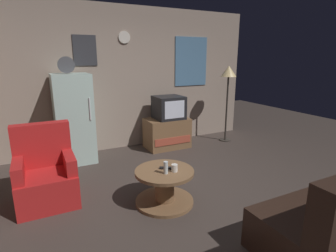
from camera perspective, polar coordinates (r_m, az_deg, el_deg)
ground_plane at (r=3.57m, az=5.89°, el=-15.17°), size 12.00×12.00×0.00m
wall_with_art at (r=5.34m, az=-8.01°, el=9.93°), size 5.20×0.12×2.69m
fridge at (r=4.78m, az=-19.42°, el=1.51°), size 0.60×0.62×1.77m
tv_stand at (r=5.32m, az=-0.21°, el=-1.51°), size 0.84×0.53×0.59m
crt_tv at (r=5.22m, az=0.15°, el=3.97°), size 0.54×0.51×0.44m
standing_lamp at (r=5.72m, az=12.73°, el=10.11°), size 0.32×0.32×1.59m
coffee_table at (r=3.37m, az=-0.76°, el=-12.76°), size 0.72×0.72×0.43m
wine_glass at (r=3.16m, az=-0.49°, el=-8.85°), size 0.05×0.05×0.15m
mug_ceramic_white at (r=3.23m, az=1.39°, el=-8.92°), size 0.08×0.08×0.09m
remote_control at (r=3.32m, az=-0.52°, el=-8.91°), size 0.15×0.11×0.02m
armchair at (r=3.69m, az=-24.55°, el=-9.57°), size 0.68×0.68×0.96m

